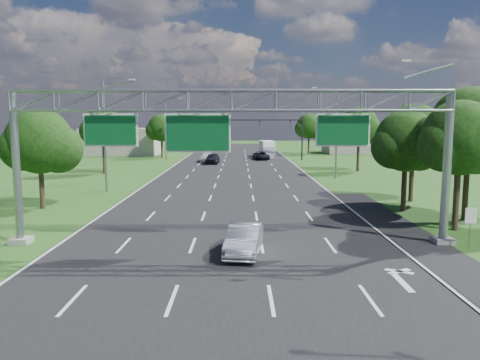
{
  "coord_description": "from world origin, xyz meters",
  "views": [
    {
      "loc": [
        0.65,
        -12.28,
        6.48
      ],
      "look_at": [
        0.68,
        12.2,
        3.37
      ],
      "focal_mm": 35.0,
      "sensor_mm": 36.0,
      "label": 1
    }
  ],
  "objects_px": {
    "regulatory_sign": "(471,219)",
    "silver_sedan": "(244,239)",
    "traffic_signal": "(281,129)",
    "box_truck": "(267,149)",
    "sign_gantry": "(233,113)"
  },
  "relations": [
    {
      "from": "sign_gantry",
      "to": "traffic_signal",
      "type": "distance_m",
      "value": 53.51
    },
    {
      "from": "regulatory_sign",
      "to": "sign_gantry",
      "type": "bearing_deg",
      "value": 175.17
    },
    {
      "from": "regulatory_sign",
      "to": "silver_sedan",
      "type": "bearing_deg",
      "value": -175.08
    },
    {
      "from": "traffic_signal",
      "to": "box_truck",
      "type": "xyz_separation_m",
      "value": [
        -1.83,
        6.79,
        -3.8
      ]
    },
    {
      "from": "silver_sedan",
      "to": "box_truck",
      "type": "xyz_separation_m",
      "value": [
        4.77,
        61.81,
        0.65
      ]
    },
    {
      "from": "sign_gantry",
      "to": "silver_sedan",
      "type": "relative_size",
      "value": 5.36
    },
    {
      "from": "regulatory_sign",
      "to": "box_truck",
      "type": "bearing_deg",
      "value": 96.33
    },
    {
      "from": "regulatory_sign",
      "to": "traffic_signal",
      "type": "bearing_deg",
      "value": 95.2
    },
    {
      "from": "regulatory_sign",
      "to": "silver_sedan",
      "type": "xyz_separation_m",
      "value": [
        -11.52,
        -0.99,
        -0.79
      ]
    },
    {
      "from": "sign_gantry",
      "to": "silver_sedan",
      "type": "height_order",
      "value": "sign_gantry"
    },
    {
      "from": "silver_sedan",
      "to": "traffic_signal",
      "type": "bearing_deg",
      "value": 90.58
    },
    {
      "from": "sign_gantry",
      "to": "traffic_signal",
      "type": "height_order",
      "value": "sign_gantry"
    },
    {
      "from": "silver_sedan",
      "to": "box_truck",
      "type": "relative_size",
      "value": 0.57
    },
    {
      "from": "traffic_signal",
      "to": "box_truck",
      "type": "distance_m",
      "value": 8.0
    },
    {
      "from": "regulatory_sign",
      "to": "traffic_signal",
      "type": "relative_size",
      "value": 0.17
    }
  ]
}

